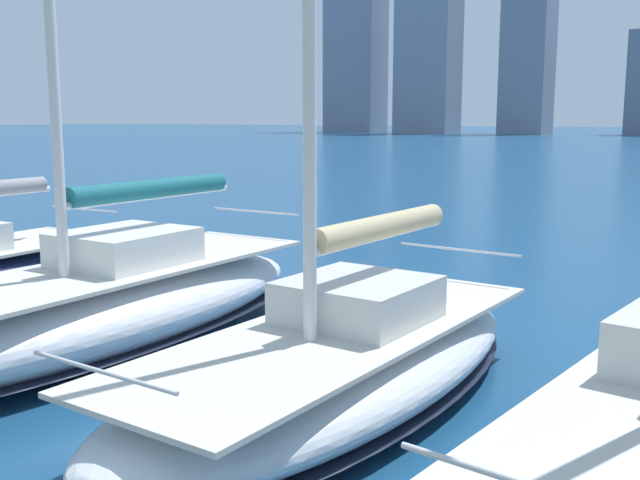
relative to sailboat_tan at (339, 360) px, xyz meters
name	(u,v)px	position (x,y,z in m)	size (l,w,h in m)	color
sailboat_tan	(339,360)	(0.00, 0.00, 0.00)	(3.56, 8.22, 10.90)	silver
sailboat_teal	(103,304)	(4.41, -0.29, 0.11)	(3.29, 9.12, 11.24)	white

